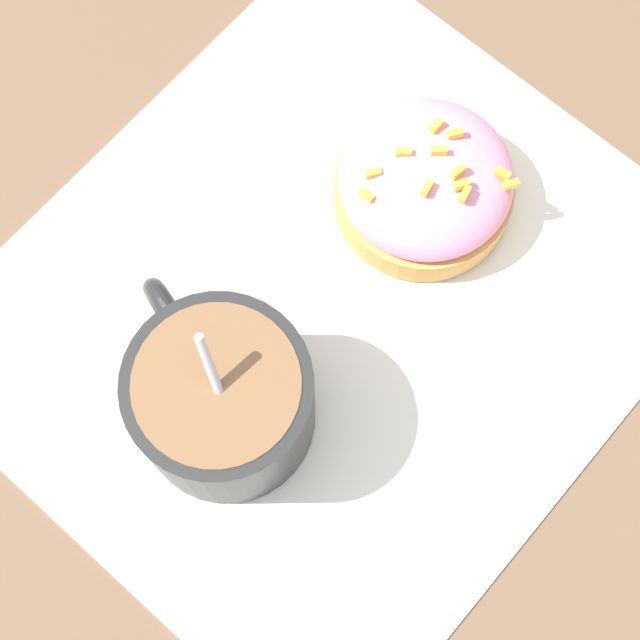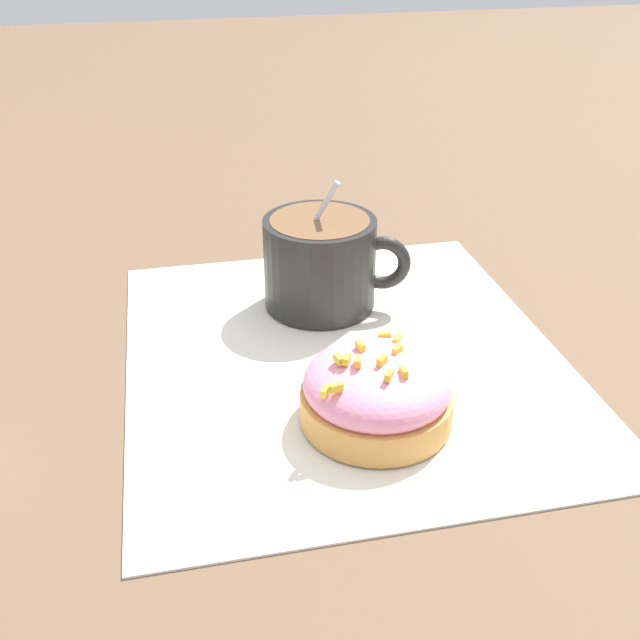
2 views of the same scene
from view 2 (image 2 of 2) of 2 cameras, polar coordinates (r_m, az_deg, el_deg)
name	(u,v)px [view 2 (image 2 of 2)]	position (r m, az deg, el deg)	size (l,w,h in m)	color
ground_plane	(344,357)	(0.48, 1.84, -2.83)	(3.00, 3.00, 0.00)	brown
paper_napkin	(344,355)	(0.48, 1.85, -2.68)	(0.32, 0.28, 0.00)	white
coffee_cup	(321,259)	(0.53, 0.04, 4.69)	(0.08, 0.10, 0.09)	black
frosted_pastry	(368,392)	(0.41, 3.71, -5.52)	(0.09, 0.09, 0.05)	#D19347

